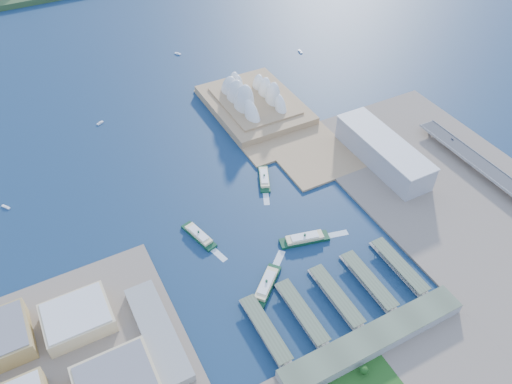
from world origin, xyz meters
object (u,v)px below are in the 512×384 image
ferry_d (305,237)px  car_c (452,139)px  opera_house (254,91)px  ferry_b (264,177)px  toaster_building (383,152)px  ferry_a (199,234)px  ferry_c (266,284)px

ferry_d → car_c: car_c is taller
opera_house → ferry_b: opera_house is taller
opera_house → car_c: opera_house is taller
toaster_building → ferry_b: size_ratio=3.03×
toaster_building → ferry_a: size_ratio=2.96×
ferry_d → ferry_b: bearing=8.8°
toaster_building → ferry_a: (-273.27, -7.41, -15.54)m
ferry_b → opera_house: bearing=90.9°
toaster_building → ferry_a: bearing=-178.4°
ferry_b → ferry_c: (-80.18, -151.88, 0.60)m
opera_house → ferry_d: bearing=-105.9°
opera_house → toaster_building: (90.00, -200.00, -11.50)m
ferry_a → ferry_d: ferry_d is taller
ferry_b → ferry_c: size_ratio=0.89×
ferry_c → toaster_building: bearing=-107.0°
ferry_c → ferry_d: (70.67, 36.45, 0.08)m
opera_house → toaster_building: opera_house is taller
toaster_building → ferry_b: (-157.26, 45.04, -15.66)m
ferry_a → ferry_c: (35.83, -99.43, 0.49)m
ferry_d → ferry_a: bearing=72.9°
opera_house → ferry_b: size_ratio=3.51×
ferry_b → ferry_d: (-9.51, -115.43, 0.69)m
ferry_c → ferry_a: bearing=-21.4°
ferry_a → car_c: car_c is taller
opera_house → ferry_b: bearing=-113.5°
opera_house → toaster_building: bearing=-65.8°
toaster_building → ferry_d: size_ratio=2.65×
ferry_a → ferry_d: 123.74m
ferry_b → ferry_d: 115.82m
opera_house → toaster_building: size_ratio=1.16×
ferry_a → ferry_b: bearing=9.6°
ferry_b → ferry_d: bearing=-70.4°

